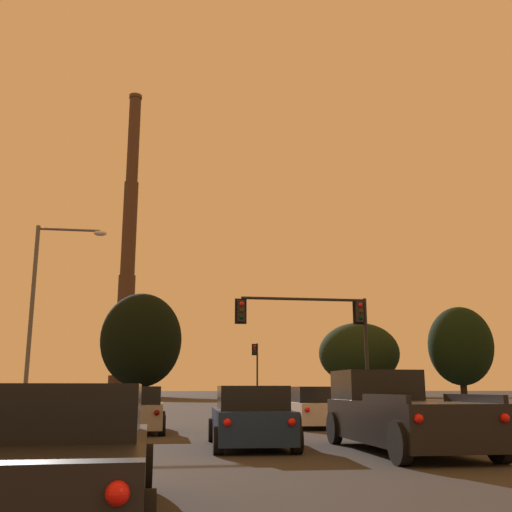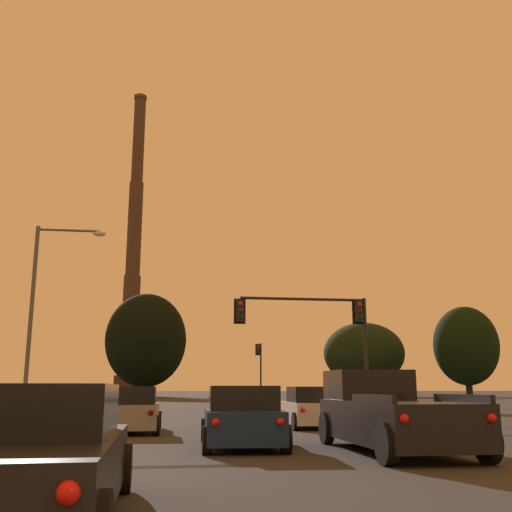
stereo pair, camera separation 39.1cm
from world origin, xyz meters
name	(u,v)px [view 1 (the left image)]	position (x,y,z in m)	size (l,w,h in m)	color
hatchback_right_lane_front	(314,408)	(3.41, 19.90, 0.66)	(1.98, 4.14, 1.44)	silver
pickup_truck_right_lane_second	(398,414)	(3.29, 11.65, 0.80)	(2.21, 5.51, 1.82)	black
hatchback_center_lane_second	(251,419)	(0.08, 12.94, 0.66)	(2.07, 4.17, 1.44)	navy
sedan_left_lane_third	(58,458)	(-3.09, 5.02, 0.67)	(2.07, 4.74, 1.43)	black
hatchback_left_lane_front	(136,411)	(-2.86, 18.34, 0.66)	(1.90, 4.11, 1.44)	gray
traffic_light_overhead_right	(322,324)	(5.67, 27.00, 4.49)	(6.76, 0.50, 5.80)	black
traffic_light_far_right	(256,363)	(8.01, 63.73, 4.06)	(0.78, 0.50, 6.20)	black
street_lamp	(44,298)	(-7.82, 27.90, 5.61)	(3.39, 0.36, 9.18)	#56565B
smokestack	(127,270)	(-9.74, 118.88, 24.58)	(5.38, 5.38, 62.86)	#3C2B22
treeline_center_right	(359,354)	(30.27, 95.37, 7.00)	(13.48, 12.13, 12.13)	black
treeline_left_mid	(141,340)	(-5.43, 90.97, 8.51)	(12.16, 10.95, 15.59)	black
treeline_center_left	(461,346)	(44.70, 88.13, 7.95)	(10.27, 9.25, 14.16)	black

